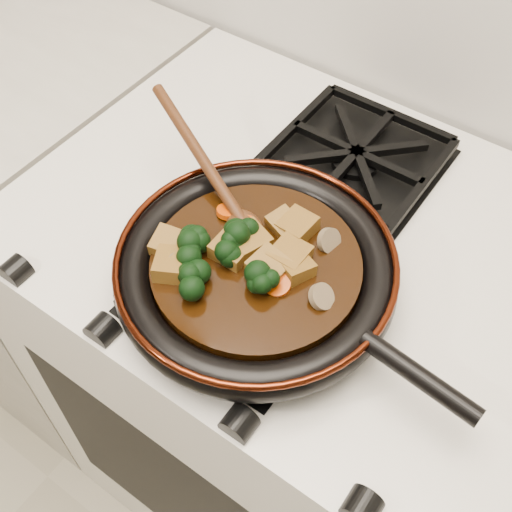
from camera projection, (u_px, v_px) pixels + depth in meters
The scene contains 30 objects.
stove at pixel (289, 378), 1.22m from camera, with size 0.76×0.60×0.90m, color silver.
burner_grate_front at pixel (241, 287), 0.78m from camera, with size 0.23×0.23×0.03m, color black, non-canonical shape.
burner_grate_back at pixel (356, 158), 0.92m from camera, with size 0.23×0.23×0.03m, color black, non-canonical shape.
skillet at pixel (257, 270), 0.76m from camera, with size 0.46×0.34×0.05m.
braising_sauce at pixel (256, 267), 0.76m from camera, with size 0.25×0.25×0.02m, color black.
tofu_cube_0 at pixel (289, 256), 0.74m from camera, with size 0.04×0.04×0.02m, color brown.
tofu_cube_1 at pixel (231, 250), 0.75m from camera, with size 0.04×0.04×0.02m, color brown.
tofu_cube_2 at pixel (248, 241), 0.76m from camera, with size 0.04×0.04×0.02m, color brown.
tofu_cube_3 at pixel (283, 224), 0.78m from camera, with size 0.03×0.03×0.02m, color brown.
tofu_cube_4 at pixel (298, 227), 0.77m from camera, with size 0.04×0.04×0.02m, color brown.
tofu_cube_5 at pixel (269, 267), 0.74m from camera, with size 0.04×0.04×0.02m, color brown.
tofu_cube_6 at pixel (174, 265), 0.74m from camera, with size 0.04×0.04×0.02m, color brown.
tofu_cube_7 at pixel (295, 267), 0.74m from camera, with size 0.04×0.04×0.02m, color brown.
tofu_cube_8 at pixel (168, 243), 0.76m from camera, with size 0.04×0.04×0.02m, color brown.
broccoli_floret_0 at pixel (202, 242), 0.75m from camera, with size 0.06×0.06×0.06m, color black, non-canonical shape.
broccoli_floret_1 at pixel (235, 251), 0.75m from camera, with size 0.06×0.06×0.05m, color black, non-canonical shape.
broccoli_floret_2 at pixel (186, 248), 0.75m from camera, with size 0.06×0.06×0.05m, color black, non-canonical shape.
broccoli_floret_3 at pixel (257, 283), 0.72m from camera, with size 0.06×0.06×0.05m, color black, non-canonical shape.
broccoli_floret_4 at pixel (236, 232), 0.76m from camera, with size 0.06×0.06×0.05m, color black, non-canonical shape.
broccoli_floret_5 at pixel (190, 280), 0.72m from camera, with size 0.06×0.06×0.06m, color black, non-canonical shape.
carrot_coin_0 at pixel (246, 228), 0.78m from camera, with size 0.03×0.03×0.01m, color #CC3F05.
carrot_coin_1 at pixel (183, 268), 0.74m from camera, with size 0.03×0.03×0.01m, color #CC3F05.
carrot_coin_2 at pixel (266, 277), 0.73m from camera, with size 0.03×0.03×0.01m, color #CC3F05.
carrot_coin_3 at pixel (278, 285), 0.72m from camera, with size 0.03×0.03×0.01m, color #CC3F05.
carrot_coin_4 at pixel (227, 212), 0.79m from camera, with size 0.03×0.03×0.01m, color #CC3F05.
carrot_coin_5 at pixel (240, 232), 0.77m from camera, with size 0.03×0.03×0.01m, color #CC3F05.
mushroom_slice_0 at pixel (322, 297), 0.71m from camera, with size 0.03×0.03×0.01m, color #786245.
mushroom_slice_1 at pixel (178, 266), 0.74m from camera, with size 0.03×0.03×0.01m, color #786245.
mushroom_slice_2 at pixel (329, 241), 0.76m from camera, with size 0.03×0.03×0.01m, color #786245.
wooden_spoon at pixel (219, 184), 0.80m from camera, with size 0.15×0.08×0.23m.
Camera 1 is at (0.28, 1.19, 1.56)m, focal length 45.00 mm.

